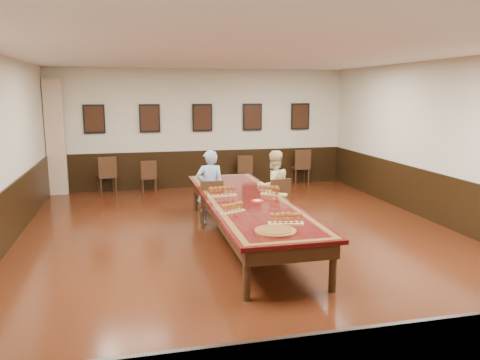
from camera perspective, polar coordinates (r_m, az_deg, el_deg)
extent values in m
cube|color=black|center=(8.31, 0.80, -7.49)|extent=(8.00, 10.00, 0.02)
cube|color=white|center=(7.92, 0.86, 15.24)|extent=(8.00, 10.00, 0.02)
cube|color=beige|center=(12.85, -4.64, 6.27)|extent=(8.00, 0.02, 3.20)
cube|color=beige|center=(3.41, 21.87, -6.81)|extent=(8.00, 0.02, 3.20)
cube|color=beige|center=(9.74, 24.44, 3.94)|extent=(0.02, 10.00, 3.20)
imported|color=#487DB5|center=(9.14, -3.66, -0.94)|extent=(0.56, 0.38, 1.48)
imported|color=beige|center=(9.35, 4.11, -0.81)|extent=(0.81, 0.68, 1.45)
cube|color=#E94DA4|center=(8.58, 4.15, -1.62)|extent=(0.09, 0.14, 0.01)
cube|color=tan|center=(12.66, -21.58, 4.81)|extent=(0.45, 0.18, 2.90)
cube|color=black|center=(12.95, -4.55, 1.40)|extent=(7.98, 0.04, 1.00)
cube|color=black|center=(9.89, 23.81, -2.39)|extent=(0.04, 9.98, 1.00)
cube|color=black|center=(8.11, 0.81, -2.58)|extent=(1.40, 5.00, 0.06)
cube|color=brown|center=(8.10, 0.81, -2.36)|extent=(1.28, 4.88, 0.00)
cube|color=black|center=(8.10, 0.81, -2.35)|extent=(1.10, 4.70, 0.00)
cube|color=black|center=(8.15, 0.81, -3.61)|extent=(1.25, 4.85, 0.18)
cylinder|color=black|center=(5.94, 0.80, -11.43)|extent=(0.10, 0.10, 0.69)
cylinder|color=black|center=(6.30, 11.26, -10.31)|extent=(0.10, 0.10, 0.69)
cylinder|color=black|center=(10.31, -5.47, -1.89)|extent=(0.10, 0.10, 0.69)
cylinder|color=black|center=(10.53, 0.80, -1.58)|extent=(0.10, 0.10, 0.69)
cube|color=black|center=(12.65, -17.35, 7.12)|extent=(0.54, 0.03, 0.74)
cube|color=black|center=(12.63, -17.36, 7.11)|extent=(0.46, 0.01, 0.64)
cube|color=black|center=(12.63, -10.96, 7.40)|extent=(0.54, 0.03, 0.74)
cube|color=black|center=(12.61, -10.95, 7.40)|extent=(0.46, 0.01, 0.64)
cube|color=black|center=(12.76, -4.61, 7.59)|extent=(0.54, 0.03, 0.74)
cube|color=black|center=(12.74, -4.60, 7.59)|extent=(0.46, 0.01, 0.64)
cube|color=black|center=(13.05, 1.53, 7.69)|extent=(0.54, 0.03, 0.74)
cube|color=black|center=(13.03, 1.55, 7.68)|extent=(0.46, 0.01, 0.64)
cube|color=black|center=(13.47, 7.35, 7.70)|extent=(0.54, 0.03, 0.74)
cube|color=black|center=(13.45, 7.38, 7.69)|extent=(0.46, 0.01, 0.64)
cube|color=#AB8F48|center=(8.33, -2.20, -1.91)|extent=(0.52, 0.19, 0.03)
cube|color=#AB8F48|center=(8.46, 4.16, -1.74)|extent=(0.48, 0.35, 0.03)
cube|color=#AB8F48|center=(7.23, -0.93, -3.88)|extent=(0.43, 0.30, 0.03)
cube|color=#AB8F48|center=(6.60, 5.61, -5.32)|extent=(0.51, 0.25, 0.03)
cylinder|color=red|center=(7.93, 2.12, -2.59)|extent=(0.22, 0.22, 0.02)
cylinder|color=silver|center=(7.93, 2.12, -2.48)|extent=(0.12, 0.12, 0.01)
cylinder|color=#622B13|center=(6.23, 4.33, -6.25)|extent=(0.64, 0.64, 0.04)
cylinder|color=brown|center=(6.23, 4.33, -6.06)|extent=(0.51, 0.51, 0.01)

